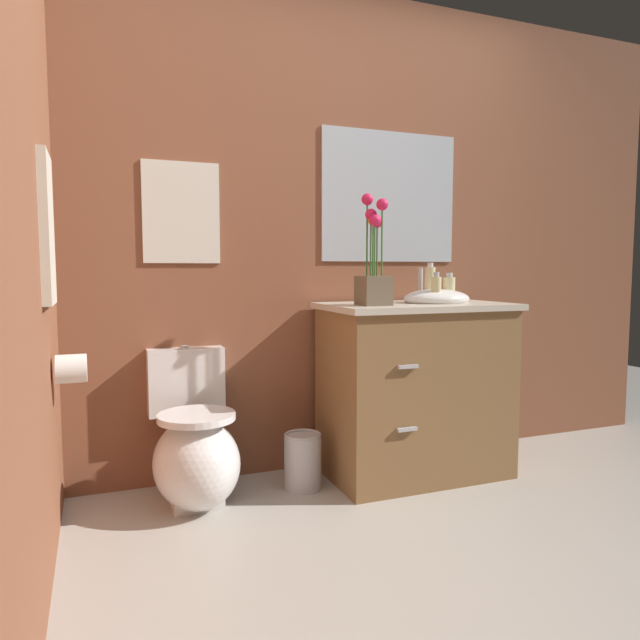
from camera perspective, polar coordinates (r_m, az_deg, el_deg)
The scene contains 14 objects.
ground_plane at distance 2.11m, azimuth 16.25°, elevation -25.26°, with size 8.64×8.64×0.00m, color #B2ADA3.
wall_back at distance 3.17m, azimuth 3.65°, elevation 8.51°, with size 4.03×0.05×2.50m, color brown.
wall_left at distance 1.87m, azimuth -27.46°, elevation 10.35°, with size 0.05×3.94×2.50m, color brown.
toilet at distance 2.72m, azimuth -12.26°, elevation -12.49°, with size 0.38×0.59×0.69m.
vanity_cabinet at distance 3.02m, azimuth 9.40°, elevation -6.54°, with size 0.94×0.56×1.07m.
flower_vase at distance 2.76m, azimuth 5.33°, elevation 5.07°, with size 0.14×0.14×0.53m.
soap_bottle at distance 3.14m, azimuth 12.63°, elevation 3.04°, with size 0.06×0.06×0.15m.
lotion_bottle at distance 2.95m, azimuth 11.41°, elevation 2.98°, with size 0.05×0.05×0.16m.
hand_wash_bottle at distance 3.08m, azimuth 10.81°, elevation 3.51°, with size 0.05×0.05×0.21m.
trash_bin at distance 2.86m, azimuth -1.71°, elevation -13.73°, with size 0.18×0.18×0.27m.
wall_poster at distance 2.87m, azimuth -13.53°, elevation 10.27°, with size 0.36×0.01×0.48m, color silver.
wall_mirror at distance 3.24m, azimuth 6.90°, elevation 11.96°, with size 0.80×0.01×0.70m, color #B2BCC6.
hanging_towel at distance 2.23m, azimuth -25.37°, elevation 8.08°, with size 0.03×0.28×0.52m, color beige.
toilet_paper_roll at distance 2.40m, azimuth -23.34°, elevation -4.43°, with size 0.11×0.11×0.11m, color white.
Camera 1 is at (-1.13, -1.43, 1.06)m, focal length 32.40 mm.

